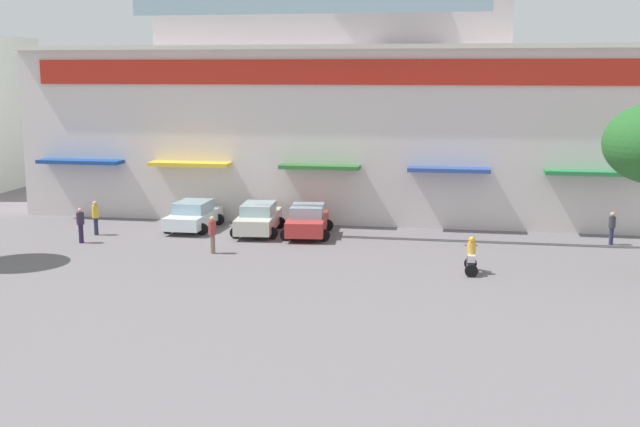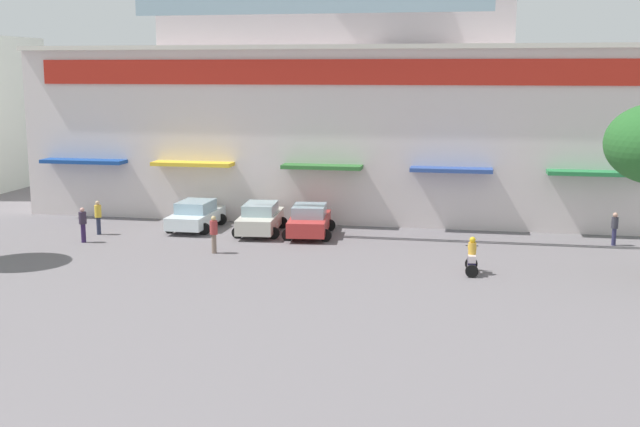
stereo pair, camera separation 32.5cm
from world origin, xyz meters
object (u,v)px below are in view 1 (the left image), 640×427
object	(u,v)px
parked_car_2	(307,221)
pedestrian_3	(80,223)
parked_car_0	(194,215)
pedestrian_0	(612,226)
pedestrian_1	(212,232)
scooter_rider_2	(471,258)
parked_car_1	(258,218)
pedestrian_4	(96,216)

from	to	relation	value
parked_car_2	pedestrian_3	bearing A→B (deg)	-161.03
parked_car_2	parked_car_0	bearing A→B (deg)	174.64
parked_car_2	pedestrian_0	world-z (taller)	pedestrian_0
pedestrian_0	pedestrian_1	bearing A→B (deg)	-164.15
scooter_rider_2	parked_car_2	bearing A→B (deg)	142.45
parked_car_0	parked_car_2	xyz separation A→B (m)	(6.14, -0.58, 0.03)
scooter_rider_2	pedestrian_1	distance (m)	11.57
parked_car_0	pedestrian_0	xyz separation A→B (m)	(20.70, -0.02, 0.17)
parked_car_2	pedestrian_1	size ratio (longest dim) A/B	2.48
scooter_rider_2	pedestrian_1	world-z (taller)	pedestrian_1
parked_car_1	scooter_rider_2	xyz separation A→B (m)	(10.56, -6.31, -0.13)
parked_car_0	parked_car_2	world-z (taller)	parked_car_2
pedestrian_0	pedestrian_1	world-z (taller)	pedestrian_1
parked_car_1	pedestrian_4	size ratio (longest dim) A/B	2.64
parked_car_1	pedestrian_4	xyz separation A→B (m)	(-7.92, -1.85, 0.21)
parked_car_1	scooter_rider_2	bearing A→B (deg)	-30.87
pedestrian_0	parked_car_0	bearing A→B (deg)	179.94
pedestrian_0	pedestrian_3	world-z (taller)	pedestrian_3
parked_car_1	pedestrian_0	xyz separation A→B (m)	(17.13, 0.39, 0.14)
parked_car_2	pedestrian_1	distance (m)	5.73
parked_car_1	pedestrian_4	world-z (taller)	pedestrian_4
parked_car_0	parked_car_1	size ratio (longest dim) A/B	0.95
parked_car_2	scooter_rider_2	world-z (taller)	scooter_rider_2
parked_car_2	pedestrian_3	world-z (taller)	pedestrian_3
pedestrian_0	pedestrian_4	size ratio (longest dim) A/B	0.92
parked_car_1	parked_car_2	size ratio (longest dim) A/B	1.07
parked_car_0	pedestrian_3	bearing A→B (deg)	-135.51
pedestrian_0	pedestrian_4	distance (m)	25.15
parked_car_0	scooter_rider_2	distance (m)	15.66
pedestrian_0	pedestrian_4	xyz separation A→B (m)	(-25.05, -2.24, 0.08)
parked_car_0	parked_car_2	size ratio (longest dim) A/B	1.01
parked_car_1	pedestrian_4	bearing A→B (deg)	-166.87
parked_car_0	parked_car_1	xyz separation A→B (m)	(3.58, -0.41, 0.03)
parked_car_0	parked_car_2	distance (m)	6.17
parked_car_0	scooter_rider_2	xyz separation A→B (m)	(14.14, -6.73, -0.10)
parked_car_2	pedestrian_0	distance (m)	14.58
parked_car_1	scooter_rider_2	distance (m)	12.31
scooter_rider_2	parked_car_0	bearing A→B (deg)	154.56
parked_car_0	pedestrian_0	bearing A→B (deg)	-0.06
parked_car_0	pedestrian_3	size ratio (longest dim) A/B	2.54
pedestrian_0	pedestrian_3	xyz separation A→B (m)	(-24.91, -4.11, 0.05)
parked_car_0	pedestrian_1	xyz separation A→B (m)	(2.68, -5.14, 0.24)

